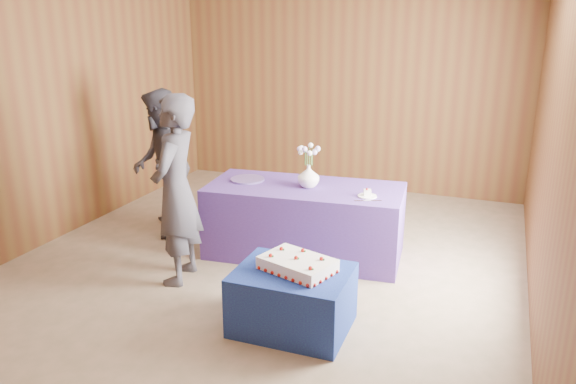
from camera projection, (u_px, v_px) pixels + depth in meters
The scene contains 13 objects.
ground at pixel (265, 264), 5.73m from camera, with size 6.00×6.00×0.00m, color gray.
room_shell at pixel (262, 86), 5.19m from camera, with size 5.04×6.04×2.72m.
cake_table at pixel (293, 300), 4.50m from camera, with size 0.90×0.70×0.50m, color navy.
serving_table at pixel (305, 221), 5.87m from camera, with size 2.00×0.90×0.75m, color #51348F.
sheet_cake at pixel (297, 264), 4.43m from camera, with size 0.67×0.55×0.13m.
vase at pixel (309, 176), 5.72m from camera, with size 0.22×0.22×0.23m, color white.
flower_spray at pixel (309, 150), 5.63m from camera, with size 0.24×0.24×0.18m.
platter at pixel (247, 179), 5.98m from camera, with size 0.36×0.36×0.02m, color #644D9B.
plate at pixel (367, 196), 5.44m from camera, with size 0.19×0.19×0.01m, color white.
cake_slice at pixel (367, 192), 5.42m from camera, with size 0.09×0.08×0.08m.
knife at pixel (368, 201), 5.31m from camera, with size 0.26×0.02×0.00m, color #B2B2B6.
guest_left at pixel (176, 191), 5.16m from camera, with size 0.65×0.43×1.78m, color #3E3D48.
guest_right at pixel (161, 164), 6.31m from camera, with size 0.81×0.63×1.67m, color #33323C.
Camera 1 is at (2.11, -4.81, 2.43)m, focal length 35.00 mm.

